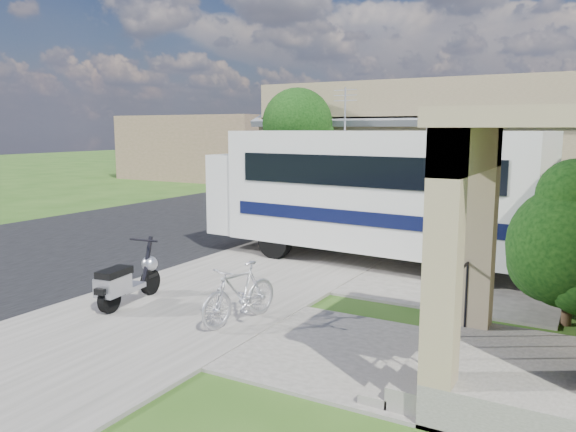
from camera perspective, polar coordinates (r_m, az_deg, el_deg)
The scene contains 17 objects.
ground at distance 10.24m, azimuth -4.51°, elevation -9.31°, with size 120.00×120.00×0.00m, color #254913.
street_slab at distance 22.45m, azimuth -6.15°, elevation 0.66°, with size 9.00×80.00×0.02m, color black.
sidewalk_slab at distance 19.43m, azimuth 9.64°, elevation -0.63°, with size 4.00×80.00×0.06m, color #5D5A54.
driveway_slab at distance 13.54m, azimuth 11.65°, elevation -4.84°, with size 7.00×6.00×0.05m, color #5D5A54.
walk_slab at distance 8.11m, azimuth 9.71°, elevation -14.22°, with size 4.00×3.00×0.05m, color #5D5A54.
warehouse at distance 22.72m, azimuth 15.58°, elevation 5.50°, with size 12.50×8.40×5.04m.
distant_bldg_far at distance 37.54m, azimuth -7.37°, elevation 6.97°, with size 10.00×8.00×4.00m, color brown.
distant_bldg_near at distance 46.80m, azimuth 3.54°, elevation 6.89°, with size 8.00×7.00×3.20m, color #7B6A4D.
street_tree_a at distance 19.40m, azimuth 1.31°, elevation 9.03°, with size 2.44×2.40×4.58m.
street_tree_b at distance 28.61m, azimuth 10.93°, elevation 9.10°, with size 2.44×2.40×4.73m.
street_tree_c at distance 37.25m, azimuth 15.39°, elevation 8.41°, with size 2.44×2.40×4.42m.
motorhome at distance 13.52m, azimuth 8.41°, elevation 2.72°, with size 8.17×3.05×4.12m.
scooter at distance 10.49m, azimuth -16.12°, elevation -6.37°, with size 0.65×1.70×1.12m.
bicycle at distance 9.25m, azimuth -4.93°, elevation -8.16°, with size 0.46×1.62×0.97m, color #B6B5BE.
pickup_truck at distance 23.87m, azimuth 0.52°, elevation 3.20°, with size 2.78×6.03×1.68m, color silver.
van at distance 30.00m, azimuth 6.26°, elevation 4.42°, with size 2.51×6.18×1.79m, color silver.
garden_hose at distance 8.52m, azimuth 16.58°, elevation -12.94°, with size 0.35×0.35×0.16m, color #166F23.
Camera 1 is at (5.46, -8.05, 3.19)m, focal length 35.00 mm.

